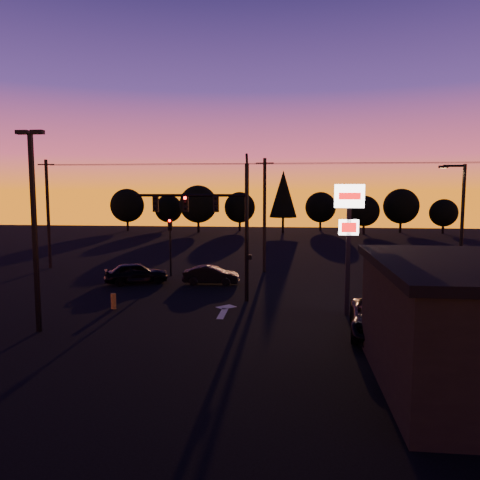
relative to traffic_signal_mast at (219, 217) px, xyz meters
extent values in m
plane|color=black|center=(0.10, -3.99, -4.94)|extent=(120.00, 120.00, 0.00)
cube|color=beige|center=(0.60, -2.99, -4.93)|extent=(0.35, 2.20, 0.01)
cube|color=beige|center=(0.60, -1.59, -4.93)|extent=(1.20, 1.20, 0.01)
cylinder|color=black|center=(1.60, 0.01, -0.94)|extent=(0.24, 0.24, 8.00)
cylinder|color=black|center=(1.60, 0.01, 3.26)|extent=(0.14, 0.52, 0.76)
cylinder|color=black|center=(-1.65, 0.01, 1.26)|extent=(6.50, 0.16, 0.16)
cube|color=black|center=(-0.20, 0.01, 0.76)|extent=(0.32, 0.22, 0.95)
sphere|color=black|center=(-0.20, -0.12, 1.11)|extent=(0.18, 0.18, 0.18)
sphere|color=black|center=(-0.20, -0.12, 0.81)|extent=(0.18, 0.18, 0.18)
sphere|color=black|center=(-0.20, -0.12, 0.51)|extent=(0.18, 0.18, 0.18)
cube|color=black|center=(-2.00, 0.01, 0.76)|extent=(0.32, 0.22, 0.95)
sphere|color=#FF0705|center=(-2.00, -0.12, 1.11)|extent=(0.18, 0.18, 0.18)
sphere|color=black|center=(-2.00, -0.12, 0.81)|extent=(0.18, 0.18, 0.18)
sphere|color=black|center=(-2.00, -0.12, 0.51)|extent=(0.18, 0.18, 0.18)
cube|color=black|center=(-3.80, 0.01, 0.76)|extent=(0.32, 0.22, 0.95)
sphere|color=black|center=(-3.80, -0.12, 1.11)|extent=(0.18, 0.18, 0.18)
sphere|color=black|center=(-3.80, -0.12, 0.81)|extent=(0.18, 0.18, 0.18)
sphere|color=black|center=(-3.80, -0.12, 0.51)|extent=(0.18, 0.18, 0.18)
cube|color=black|center=(1.78, 0.01, -2.34)|extent=(0.22, 0.18, 0.28)
cylinder|color=black|center=(-4.90, 7.51, -3.14)|extent=(0.14, 0.14, 3.60)
cube|color=black|center=(-4.90, 7.51, -1.04)|extent=(0.30, 0.20, 0.90)
sphere|color=#FF0705|center=(-4.90, 7.39, -0.72)|extent=(0.18, 0.18, 0.18)
sphere|color=black|center=(-4.90, 7.39, -1.00)|extent=(0.18, 0.18, 0.18)
sphere|color=black|center=(-4.90, 7.39, -1.28)|extent=(0.18, 0.18, 0.18)
cube|color=black|center=(-7.40, -6.99, -0.44)|extent=(0.18, 0.18, 9.00)
cube|color=black|center=(-7.75, -6.99, 4.11)|extent=(0.55, 0.30, 0.18)
cube|color=black|center=(-7.05, -6.99, 4.11)|extent=(0.55, 0.30, 0.18)
cube|color=black|center=(7.10, -2.49, -1.74)|extent=(0.22, 0.22, 6.40)
cube|color=white|center=(7.10, -2.49, 1.26)|extent=(1.50, 0.25, 1.20)
cube|color=red|center=(7.10, -2.63, 1.26)|extent=(1.10, 0.02, 0.35)
cube|color=white|center=(7.10, -2.49, -0.34)|extent=(1.00, 0.22, 0.80)
cube|color=red|center=(7.10, -2.62, -0.34)|extent=(0.75, 0.02, 0.50)
cylinder|color=black|center=(14.10, 1.51, -0.94)|extent=(0.20, 0.20, 8.00)
cylinder|color=black|center=(13.50, 1.51, 2.96)|extent=(1.20, 0.14, 0.14)
cube|color=black|center=(12.90, 1.51, 2.91)|extent=(0.50, 0.22, 0.14)
plane|color=#FFB759|center=(12.90, 1.51, 2.83)|extent=(0.35, 0.35, 0.00)
cylinder|color=black|center=(-15.90, 10.01, -0.44)|extent=(0.26, 0.26, 9.00)
cube|color=black|center=(-15.90, 10.01, 3.66)|extent=(1.40, 0.10, 0.10)
cylinder|color=black|center=(2.10, 10.01, -0.44)|extent=(0.26, 0.26, 9.00)
cube|color=black|center=(2.10, 10.01, 3.66)|extent=(1.40, 0.10, 0.10)
cylinder|color=black|center=(-6.90, 9.41, 3.61)|extent=(18.00, 0.02, 0.02)
cylinder|color=black|center=(-6.90, 10.01, 3.66)|extent=(18.00, 0.02, 0.02)
cylinder|color=black|center=(-6.90, 10.61, 3.61)|extent=(18.00, 0.02, 0.02)
cylinder|color=black|center=(11.10, 9.41, 3.61)|extent=(18.00, 0.02, 0.02)
cylinder|color=black|center=(11.10, 10.01, 3.66)|extent=(18.00, 0.02, 0.02)
cylinder|color=black|center=(11.10, 10.61, 3.61)|extent=(18.00, 0.02, 0.02)
cube|color=black|center=(9.10, -7.47, -3.54)|extent=(2.20, 0.05, 1.60)
cylinder|color=#BE7F21|center=(-5.53, -2.59, -4.51)|extent=(0.28, 0.28, 0.84)
cylinder|color=black|center=(-21.90, 46.01, -4.12)|extent=(0.36, 0.36, 1.62)
sphere|color=black|center=(-21.90, 46.01, -0.87)|extent=(5.36, 5.36, 5.36)
cylinder|color=black|center=(-15.90, 49.01, -4.25)|extent=(0.36, 0.36, 1.38)
sphere|color=black|center=(-15.90, 49.01, -1.50)|extent=(4.54, 4.54, 4.54)
cylinder|color=black|center=(-9.90, 44.01, -4.06)|extent=(0.36, 0.36, 1.75)
sphere|color=black|center=(-9.90, 44.01, -0.56)|extent=(5.77, 5.78, 5.78)
cylinder|color=black|center=(-3.90, 48.01, -4.19)|extent=(0.36, 0.36, 1.50)
sphere|color=black|center=(-3.90, 48.01, -1.19)|extent=(4.95, 4.95, 4.95)
cylinder|color=black|center=(3.10, 45.01, -3.75)|extent=(0.36, 0.36, 2.38)
cone|color=black|center=(3.10, 45.01, 1.00)|extent=(4.18, 4.18, 7.12)
cylinder|color=black|center=(9.10, 50.01, -4.19)|extent=(0.36, 0.36, 1.50)
sphere|color=black|center=(9.10, 50.01, -1.19)|extent=(4.95, 4.95, 4.95)
cylinder|color=black|center=(15.10, 44.01, -4.25)|extent=(0.36, 0.36, 1.38)
sphere|color=black|center=(15.10, 44.01, -1.50)|extent=(4.54, 4.54, 4.54)
cylinder|color=black|center=(21.10, 47.01, -4.12)|extent=(0.36, 0.36, 1.62)
sphere|color=black|center=(21.10, 47.01, -0.87)|extent=(5.36, 5.36, 5.36)
cylinder|color=black|center=(27.10, 46.01, -4.31)|extent=(0.36, 0.36, 1.25)
sphere|color=black|center=(27.10, 46.01, -1.81)|extent=(4.12, 4.12, 4.12)
imported|color=black|center=(-6.56, 4.37, -4.20)|extent=(4.68, 3.34, 1.48)
imported|color=black|center=(-1.31, 4.69, -4.30)|extent=(3.89, 1.45, 1.27)
imported|color=black|center=(8.13, -5.90, -4.17)|extent=(3.13, 5.73, 1.52)
camera|label=1|loc=(4.05, -26.93, 1.56)|focal=35.00mm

